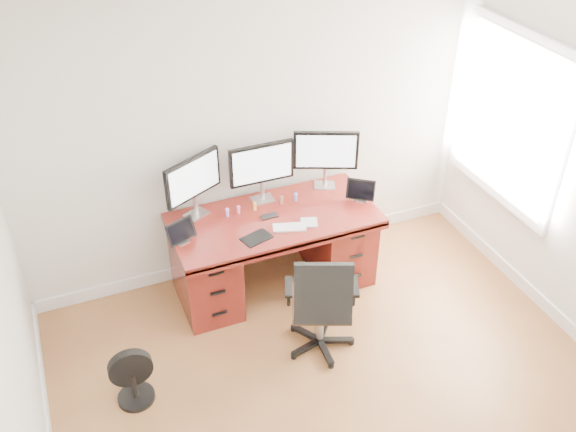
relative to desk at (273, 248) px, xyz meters
name	(u,v)px	position (x,y,z in m)	size (l,w,h in m)	color
back_wall	(253,127)	(0.00, 0.42, 0.95)	(4.00, 0.10, 2.70)	white
desk	(273,248)	(0.00, 0.00, 0.00)	(1.70, 0.80, 0.75)	#601813
office_chair	(321,319)	(0.06, -0.85, -0.09)	(0.66, 0.66, 0.96)	black
floor_fan	(133,378)	(-1.38, -0.80, -0.18)	(0.31, 0.27, 0.46)	black
monitor_left	(193,180)	(-0.58, 0.24, 0.68)	(0.50, 0.28, 0.53)	silver
monitor_center	(262,166)	(0.00, 0.24, 0.68)	(0.55, 0.14, 0.53)	silver
monitor_right	(326,152)	(0.58, 0.24, 0.68)	(0.52, 0.25, 0.53)	silver
tablet_left	(181,233)	(-0.78, -0.08, 0.43)	(0.25, 0.15, 0.19)	silver
tablet_right	(361,192)	(0.77, -0.08, 0.43)	(0.23, 0.20, 0.19)	silver
keyboard	(289,227)	(0.06, -0.23, 0.36)	(0.26, 0.11, 0.01)	white
trackpad	(309,222)	(0.23, -0.22, 0.35)	(0.13, 0.13, 0.01)	silver
drawing_tablet	(257,238)	(-0.23, -0.26, 0.35)	(0.23, 0.15, 0.01)	black
phone	(269,216)	(-0.04, -0.02, 0.35)	(0.14, 0.07, 0.01)	black
figurine_purple	(227,212)	(-0.35, 0.12, 0.39)	(0.03, 0.03, 0.08)	#A474E4
figurine_pink	(238,209)	(-0.25, 0.12, 0.39)	(0.03, 0.03, 0.08)	#DA5E98
figurine_orange	(255,206)	(-0.11, 0.12, 0.39)	(0.03, 0.03, 0.08)	#F7B33D
figurine_brown	(282,199)	(0.13, 0.12, 0.39)	(0.03, 0.03, 0.08)	#92604D
figurine_blue	(296,196)	(0.26, 0.12, 0.39)	(0.03, 0.03, 0.08)	#5B88D9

